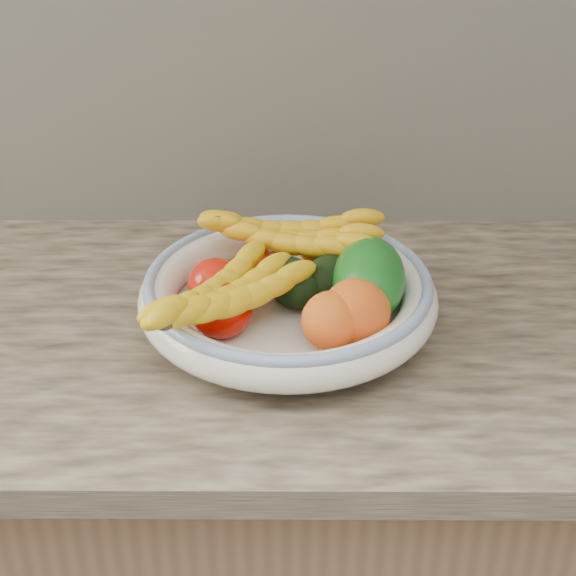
# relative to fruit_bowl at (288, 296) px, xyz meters

# --- Properties ---
(kitchen_counter) EXTENTS (2.44, 0.66, 1.40)m
(kitchen_counter) POSITION_rel_fruit_bowl_xyz_m (0.00, 0.03, -0.48)
(kitchen_counter) COLOR brown
(kitchen_counter) RESTS_ON ground
(fruit_bowl) EXTENTS (0.39, 0.39, 0.08)m
(fruit_bowl) POSITION_rel_fruit_bowl_xyz_m (0.00, 0.00, 0.00)
(fruit_bowl) COLOR white
(fruit_bowl) RESTS_ON kitchen_counter
(clementine_back_left) EXTENTS (0.06, 0.06, 0.04)m
(clementine_back_left) POSITION_rel_fruit_bowl_xyz_m (-0.05, 0.08, 0.01)
(clementine_back_left) COLOR #E34B04
(clementine_back_left) RESTS_ON fruit_bowl
(clementine_back_right) EXTENTS (0.06, 0.06, 0.05)m
(clementine_back_right) POSITION_rel_fruit_bowl_xyz_m (0.04, 0.12, 0.01)
(clementine_back_right) COLOR orange
(clementine_back_right) RESTS_ON fruit_bowl
(clementine_back_mid) EXTENTS (0.06, 0.06, 0.05)m
(clementine_back_mid) POSITION_rel_fruit_bowl_xyz_m (-0.01, 0.05, 0.01)
(clementine_back_mid) COLOR #DA5604
(clementine_back_mid) RESTS_ON fruit_bowl
(tomato_left) EXTENTS (0.08, 0.08, 0.07)m
(tomato_left) POSITION_rel_fruit_bowl_xyz_m (-0.09, 0.01, 0.01)
(tomato_left) COLOR red
(tomato_left) RESTS_ON fruit_bowl
(tomato_near_left) EXTENTS (0.10, 0.10, 0.07)m
(tomato_near_left) POSITION_rel_fruit_bowl_xyz_m (-0.08, -0.06, 0.01)
(tomato_near_left) COLOR #B30900
(tomato_near_left) RESTS_ON fruit_bowl
(avocado_center) EXTENTS (0.10, 0.11, 0.06)m
(avocado_center) POSITION_rel_fruit_bowl_xyz_m (0.01, 0.01, 0.02)
(avocado_center) COLOR black
(avocado_center) RESTS_ON fruit_bowl
(avocado_right) EXTENTS (0.11, 0.11, 0.06)m
(avocado_right) POSITION_rel_fruit_bowl_xyz_m (0.06, 0.02, 0.02)
(avocado_right) COLOR black
(avocado_right) RESTS_ON fruit_bowl
(green_mango) EXTENTS (0.13, 0.15, 0.13)m
(green_mango) POSITION_rel_fruit_bowl_xyz_m (0.10, -0.01, 0.03)
(green_mango) COLOR #105515
(green_mango) RESTS_ON fruit_bowl
(peach_front) EXTENTS (0.09, 0.09, 0.07)m
(peach_front) POSITION_rel_fruit_bowl_xyz_m (0.05, -0.09, 0.02)
(peach_front) COLOR orange
(peach_front) RESTS_ON fruit_bowl
(peach_right) EXTENTS (0.09, 0.09, 0.09)m
(peach_right) POSITION_rel_fruit_bowl_xyz_m (0.08, -0.07, 0.02)
(peach_right) COLOR orange
(peach_right) RESTS_ON fruit_bowl
(banana_bunch_back) EXTENTS (0.28, 0.14, 0.08)m
(banana_bunch_back) POSITION_rel_fruit_bowl_xyz_m (0.00, 0.08, 0.04)
(banana_bunch_back) COLOR gold
(banana_bunch_back) RESTS_ON fruit_bowl
(banana_bunch_front) EXTENTS (0.26, 0.28, 0.08)m
(banana_bunch_front) POSITION_rel_fruit_bowl_xyz_m (-0.08, -0.07, 0.03)
(banana_bunch_front) COLOR yellow
(banana_bunch_front) RESTS_ON fruit_bowl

